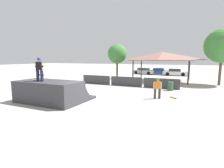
{
  "coord_description": "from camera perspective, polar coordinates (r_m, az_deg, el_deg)",
  "views": [
    {
      "loc": [
        6.12,
        -9.97,
        3.05
      ],
      "look_at": [
        -0.27,
        3.79,
        0.83
      ],
      "focal_mm": 28.0,
      "sensor_mm": 36.0,
      "label": 1
    }
  ],
  "objects": [
    {
      "name": "parked_car_white",
      "position": [
        33.49,
        19.96,
        3.62
      ],
      "size": [
        4.31,
        1.85,
        1.27
      ],
      "rotation": [
        0.0,
        0.0,
        0.04
      ],
      "color": "silver",
      "rests_on": "ground"
    },
    {
      "name": "skateboard_on_deck",
      "position": [
        13.21,
        -23.0,
        1.23
      ],
      "size": [
        0.8,
        0.37,
        0.09
      ],
      "rotation": [
        0.0,
        0.0,
        0.23
      ],
      "color": "blue",
      "rests_on": "quarter_pipe_ramp"
    },
    {
      "name": "quarter_pipe_ramp",
      "position": [
        13.12,
        -19.21,
        -2.53
      ],
      "size": [
        4.61,
        3.71,
        1.52
      ],
      "color": "#38383D",
      "rests_on": "ground"
    },
    {
      "name": "tree_far_back",
      "position": [
        23.54,
        32.34,
        10.51
      ],
      "size": [
        3.83,
        3.83,
        6.4
      ],
      "color": "brown",
      "rests_on": "ground"
    },
    {
      "name": "pavilion_shelter",
      "position": [
        24.72,
        16.08,
        8.67
      ],
      "size": [
        8.03,
        4.84,
        3.95
      ],
      "color": "#2D2D33",
      "rests_on": "ground"
    },
    {
      "name": "trash_bin",
      "position": [
        17.61,
        18.54,
        -0.7
      ],
      "size": [
        0.52,
        0.52,
        0.85
      ],
      "primitive_type": "cylinder",
      "color": "#385B3D",
      "rests_on": "ground"
    },
    {
      "name": "tree_beside_pavilion",
      "position": [
        26.51,
        1.7,
        9.78
      ],
      "size": [
        2.86,
        2.86,
        5.18
      ],
      "color": "brown",
      "rests_on": "ground"
    },
    {
      "name": "parked_car_silver",
      "position": [
        34.98,
        10.36,
        4.17
      ],
      "size": [
        4.61,
        2.48,
        1.27
      ],
      "rotation": [
        0.0,
        0.0,
        -0.2
      ],
      "color": "#A8AAAF",
      "rests_on": "ground"
    },
    {
      "name": "barrier_fence",
      "position": [
        19.49,
        4.62,
        0.84
      ],
      "size": [
        11.26,
        0.12,
        1.05
      ],
      "color": "#3D3D42",
      "rests_on": "ground"
    },
    {
      "name": "ground_plane",
      "position": [
        12.1,
        -6.43,
        -6.35
      ],
      "size": [
        160.0,
        160.0,
        0.0
      ],
      "primitive_type": "plane",
      "color": "#ADA8A0"
    },
    {
      "name": "parked_car_blue",
      "position": [
        34.32,
        15.12,
        3.93
      ],
      "size": [
        4.28,
        1.78,
        1.27
      ],
      "rotation": [
        0.0,
        0.0,
        0.03
      ],
      "color": "navy",
      "rests_on": "ground"
    },
    {
      "name": "bystander_walking",
      "position": [
        13.68,
        14.62,
        -0.8
      ],
      "size": [
        0.61,
        0.37,
        1.62
      ],
      "rotation": [
        0.0,
        0.0,
        3.58
      ],
      "color": "#2D2D33",
      "rests_on": "ground"
    },
    {
      "name": "skateboard_on_ground",
      "position": [
        14.48,
        19.48,
        -4.1
      ],
      "size": [
        0.65,
        0.73,
        0.09
      ],
      "rotation": [
        0.0,
        0.0,
        5.4
      ],
      "color": "red",
      "rests_on": "ground"
    },
    {
      "name": "skater_on_deck",
      "position": [
        12.79,
        -22.64,
        4.94
      ],
      "size": [
        0.69,
        0.25,
        1.61
      ],
      "rotation": [
        0.0,
        0.0,
        0.1
      ],
      "color": "#1E2347",
      "rests_on": "quarter_pipe_ramp"
    }
  ]
}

